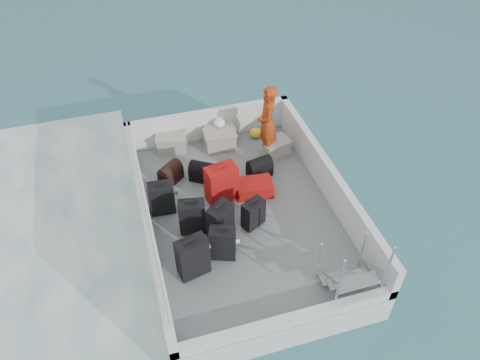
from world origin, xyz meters
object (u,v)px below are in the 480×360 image
(suitcase_1, at_px, (192,217))
(suitcase_7, at_px, (253,214))
(suitcase_3, at_px, (223,244))
(crate_2, at_px, (220,134))
(suitcase_0, at_px, (193,258))
(passenger, at_px, (267,123))
(suitcase_2, at_px, (162,198))
(crate_0, at_px, (172,143))
(crate_3, at_px, (275,148))
(suitcase_4, at_px, (220,221))
(crate_1, at_px, (220,140))
(suitcase_8, at_px, (254,188))
(suitcase_5, at_px, (222,184))

(suitcase_1, height_order, suitcase_7, suitcase_1)
(suitcase_3, xyz_separation_m, crate_2, (0.77, 3.10, -0.14))
(suitcase_0, xyz_separation_m, passenger, (2.13, 2.58, 0.43))
(suitcase_2, bearing_deg, suitcase_0, -76.64)
(crate_0, height_order, crate_3, crate_0)
(suitcase_0, xyz_separation_m, suitcase_4, (0.64, 0.69, -0.05))
(suitcase_3, distance_m, suitcase_4, 0.50)
(suitcase_3, bearing_deg, suitcase_2, 140.60)
(crate_1, bearing_deg, crate_3, -28.11)
(crate_0, distance_m, crate_3, 2.22)
(suitcase_4, distance_m, suitcase_8, 1.23)
(suitcase_1, height_order, suitcase_4, suitcase_1)
(crate_0, relative_size, passenger, 0.37)
(suitcase_2, height_order, suitcase_7, suitcase_2)
(suitcase_4, xyz_separation_m, crate_0, (-0.38, 2.61, -0.15))
(suitcase_7, bearing_deg, suitcase_1, 143.34)
(suitcase_3, distance_m, suitcase_8, 1.66)
(crate_3, bearing_deg, suitcase_0, -132.77)
(suitcase_3, height_order, crate_3, suitcase_3)
(suitcase_4, bearing_deg, crate_2, 41.75)
(suitcase_0, height_order, crate_2, suitcase_0)
(crate_0, bearing_deg, suitcase_3, -84.61)
(suitcase_1, height_order, passenger, passenger)
(suitcase_5, xyz_separation_m, crate_2, (0.43, 1.77, -0.21))
(suitcase_0, xyz_separation_m, crate_3, (2.33, 2.52, -0.22))
(suitcase_1, distance_m, crate_0, 2.40)
(suitcase_0, distance_m, suitcase_5, 1.76)
(suitcase_4, bearing_deg, suitcase_8, 9.20)
(suitcase_0, height_order, suitcase_4, suitcase_0)
(suitcase_7, distance_m, crate_2, 2.58)
(suitcase_2, xyz_separation_m, suitcase_4, (0.88, -0.85, 0.01))
(suitcase_1, bearing_deg, suitcase_0, -91.32)
(suitcase_7, relative_size, crate_3, 1.05)
(crate_1, bearing_deg, suitcase_1, -116.10)
(suitcase_0, distance_m, crate_3, 3.44)
(suitcase_0, relative_size, passenger, 0.47)
(suitcase_5, height_order, crate_3, suitcase_5)
(suitcase_8, relative_size, passenger, 0.42)
(suitcase_7, height_order, passenger, passenger)
(suitcase_7, bearing_deg, suitcase_2, 124.50)
(suitcase_0, bearing_deg, crate_3, 34.13)
(suitcase_3, xyz_separation_m, suitcase_5, (0.34, 1.33, 0.07))
(suitcase_2, bearing_deg, crate_0, 78.60)
(suitcase_2, height_order, crate_0, suitcase_2)
(suitcase_0, xyz_separation_m, suitcase_2, (-0.24, 1.54, -0.06))
(suitcase_8, bearing_deg, suitcase_3, 149.55)
(crate_3, bearing_deg, suitcase_8, -128.48)
(suitcase_5, xyz_separation_m, passenger, (1.25, 1.06, 0.42))
(suitcase_0, distance_m, suitcase_3, 0.58)
(suitcase_3, xyz_separation_m, crate_1, (0.72, 2.90, -0.14))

